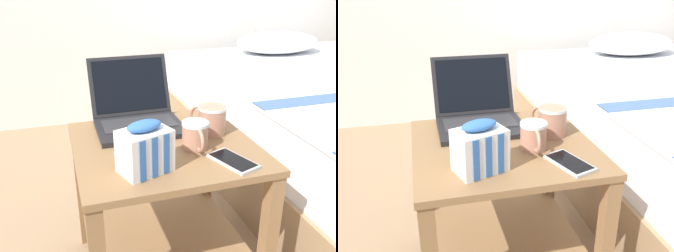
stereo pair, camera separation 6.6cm
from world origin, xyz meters
TOP-DOWN VIEW (x-y plane):
  - bedside_table at (0.00, 0.00)m, footprint 0.58×0.55m
  - laptop at (-0.05, 0.19)m, footprint 0.30×0.32m
  - mug_front_left at (0.18, 0.04)m, footprint 0.11×0.13m
  - mug_front_right at (0.08, -0.06)m, footprint 0.09×0.12m
  - snack_bag at (-0.10, -0.15)m, footprint 0.16×0.14m
  - cell_phone at (0.16, -0.18)m, footprint 0.12×0.17m

SIDE VIEW (x-z plane):
  - bedside_table at x=0.00m, z-range 0.07..0.59m
  - cell_phone at x=0.16m, z-range 0.52..0.53m
  - laptop at x=-0.05m, z-range 0.45..0.68m
  - mug_front_right at x=0.08m, z-range 0.52..0.61m
  - mug_front_left at x=0.18m, z-range 0.52..0.62m
  - snack_bag at x=-0.10m, z-range 0.51..0.66m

